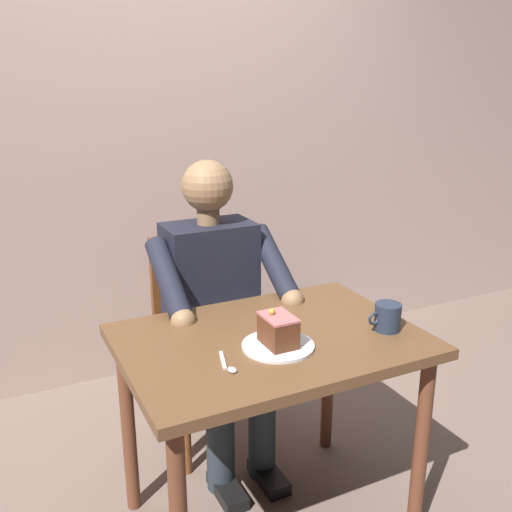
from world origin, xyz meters
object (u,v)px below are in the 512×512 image
seated_person (218,310)px  coffee_cup (387,316)px  chair (203,329)px  cake_slice (278,330)px  dessert_spoon (228,365)px  dining_table (270,363)px

seated_person → coffee_cup: 0.71m
chair → seated_person: size_ratio=0.73×
chair → coffee_cup: size_ratio=7.32×
cake_slice → dessert_spoon: size_ratio=0.89×
cake_slice → dining_table: bearing=-101.3°
dining_table → coffee_cup: coffee_cup is taller
chair → cake_slice: bearing=88.7°
seated_person → coffee_cup: bearing=122.4°
dining_table → chair: 0.65m
chair → dessert_spoon: size_ratio=6.38×
dining_table → dessert_spoon: size_ratio=6.86×
coffee_cup → dessert_spoon: (0.58, -0.00, -0.04)m
seated_person → cake_slice: (0.02, 0.54, 0.14)m
chair → seated_person: seated_person is taller
dining_table → chair: (0.00, -0.63, -0.13)m
seated_person → coffee_cup: (-0.37, 0.59, 0.13)m
chair → dessert_spoon: (0.21, 0.76, 0.24)m
dining_table → cake_slice: (0.02, 0.08, 0.16)m
dining_table → dessert_spoon: 0.27m
dining_table → dessert_spoon: bearing=31.3°
chair → cake_slice: (0.02, 0.72, 0.29)m
cake_slice → coffee_cup: cake_slice is taller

